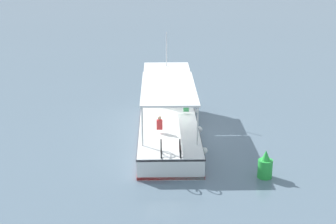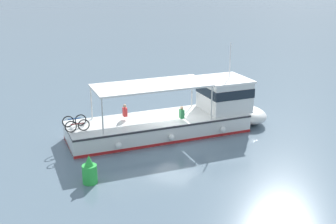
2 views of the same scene
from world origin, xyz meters
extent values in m
plane|color=slate|center=(0.00, 0.00, 0.00)|extent=(400.00, 400.00, 0.00)
cube|color=white|center=(0.89, 0.16, 0.55)|extent=(9.49, 10.26, 1.10)
ellipsoid|color=white|center=(-3.17, -4.52, 0.55)|extent=(3.67, 3.59, 1.01)
cube|color=red|center=(0.89, 0.16, 0.10)|extent=(9.52, 10.28, 0.16)
cube|color=#2D2D33|center=(0.89, 0.16, 1.02)|extent=(9.54, 10.30, 0.10)
cube|color=white|center=(-1.99, -3.16, 2.05)|extent=(3.76, 3.75, 1.90)
cube|color=#19232D|center=(-1.99, -3.16, 2.38)|extent=(3.83, 3.82, 0.56)
cube|color=white|center=(-1.99, -3.16, 3.06)|extent=(3.98, 3.97, 0.12)
cube|color=white|center=(1.19, 0.50, 3.15)|extent=(6.61, 6.99, 0.10)
cylinder|color=silver|center=(0.09, -2.85, 2.10)|extent=(0.08, 0.08, 2.00)
cylinder|color=silver|center=(-1.97, -1.06, 2.10)|extent=(0.08, 0.08, 2.00)
cylinder|color=silver|center=(4.35, 2.06, 2.10)|extent=(0.08, 0.08, 2.00)
cylinder|color=silver|center=(2.29, 3.85, 2.10)|extent=(0.08, 0.08, 2.00)
cylinder|color=silver|center=(-2.18, -3.39, 4.22)|extent=(0.06, 0.06, 2.20)
sphere|color=white|center=(-2.68, -1.24, 0.50)|extent=(0.36, 0.36, 0.36)
sphere|color=white|center=(-0.52, 1.25, 0.50)|extent=(0.36, 0.36, 0.36)
sphere|color=white|center=(1.52, 3.59, 0.50)|extent=(0.36, 0.36, 0.36)
torus|color=black|center=(4.22, 3.30, 1.43)|extent=(0.48, 0.54, 0.66)
torus|color=black|center=(4.67, 3.83, 1.43)|extent=(0.48, 0.54, 0.66)
cylinder|color=#1E478C|center=(4.44, 3.57, 1.55)|extent=(0.50, 0.57, 0.06)
torus|color=black|center=(3.54, 3.89, 1.43)|extent=(0.48, 0.54, 0.66)
torus|color=black|center=(3.99, 4.42, 1.43)|extent=(0.48, 0.54, 0.66)
cylinder|color=maroon|center=(3.76, 4.16, 1.55)|extent=(0.50, 0.57, 0.06)
cube|color=red|center=(2.54, 1.28, 1.56)|extent=(0.39, 0.38, 0.52)
sphere|color=tan|center=(2.54, 1.28, 1.93)|extent=(0.20, 0.20, 0.20)
cube|color=#338C4C|center=(-0.58, 0.09, 1.56)|extent=(0.39, 0.38, 0.52)
sphere|color=tan|center=(-0.58, 0.09, 1.93)|extent=(0.20, 0.20, 0.20)
cylinder|color=green|center=(0.87, 6.99, 0.45)|extent=(0.70, 0.70, 0.90)
cone|color=green|center=(0.87, 6.99, 1.15)|extent=(0.42, 0.42, 0.50)
camera|label=1|loc=(18.98, 20.06, 10.67)|focal=53.93mm
camera|label=2|loc=(-10.49, 21.23, 9.43)|focal=45.53mm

